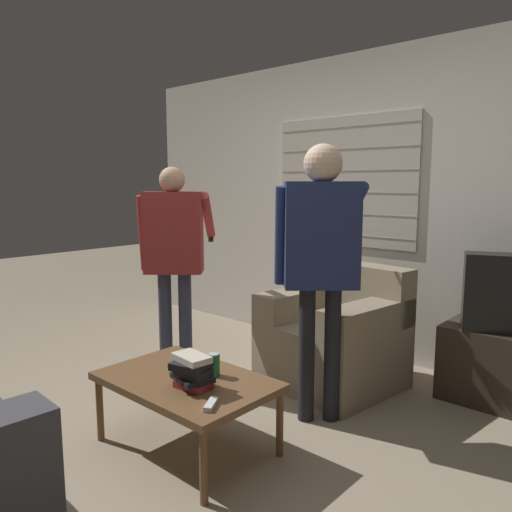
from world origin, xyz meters
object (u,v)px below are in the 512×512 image
Objects in this scene: coffee_table at (186,384)px; soda_can at (214,365)px; armchair_beige at (336,336)px; person_left_standing at (174,246)px; book_stack at (192,371)px; spare_remote at (211,404)px; person_right_standing at (321,248)px.

soda_can reaches higher than coffee_table.
armchair_beige is 7.69× the size of soda_can.
person_left_standing reaches higher than book_stack.
coffee_table is 0.19m from book_stack.
soda_can is at bearing 101.86° from book_stack.
spare_remote is (0.23, -0.09, -0.08)m from book_stack.
soda_can is at bearing -69.38° from person_left_standing.
armchair_beige is at bearing 89.14° from soda_can.
soda_can is at bearing -153.95° from person_right_standing.
coffee_table is 1.28m from person_left_standing.
coffee_table is 7.26× the size of spare_remote.
armchair_beige is 4.02× the size of book_stack.
person_left_standing is 6.61× the size of book_stack.
armchair_beige reaches higher than spare_remote.
person_left_standing is 1.24m from soda_can.
soda_can reaches higher than spare_remote.
soda_can is 0.40m from spare_remote.
book_stack reaches higher than coffee_table.
armchair_beige reaches higher than soda_can.
coffee_table is at bearing 152.92° from book_stack.
person_left_standing is 1.35m from book_stack.
spare_remote is (0.36, -0.15, 0.05)m from coffee_table.
person_left_standing is 12.63× the size of soda_can.
book_stack is at bearing -146.85° from person_right_standing.
spare_remote is (1.26, -0.81, -0.58)m from person_left_standing.
person_right_standing is 1.05m from book_stack.
armchair_beige is 0.96m from person_right_standing.
book_stack is at bearing -78.14° from soda_can.
person_left_standing is at bearing 116.63° from spare_remote.
spare_remote is (0.26, -1.50, 0.07)m from armchair_beige.
spare_remote is (0.02, -0.93, -0.67)m from person_right_standing.
book_stack reaches higher than soda_can.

